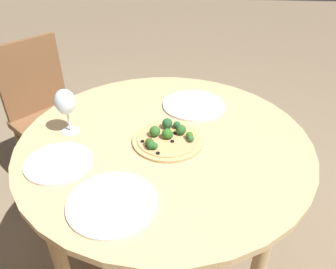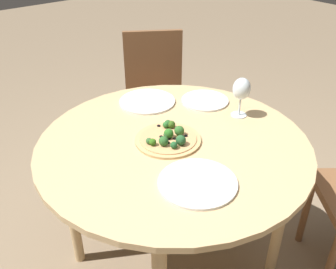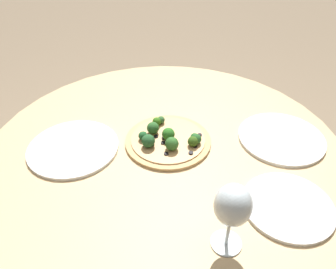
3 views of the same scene
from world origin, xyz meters
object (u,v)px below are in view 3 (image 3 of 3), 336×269
Objects in this scene: wine_glass at (233,207)px; plate_side at (281,138)px; pizza at (167,139)px; plate_far at (73,148)px; plate_near at (288,206)px.

wine_glass is 0.67× the size of plate_side.
pizza is 0.98× the size of plate_far.
plate_side is (0.25, -0.37, -0.12)m from wine_glass.
plate_side is (-0.23, -0.61, 0.00)m from plate_far.
pizza is 0.29m from plate_far.
pizza is 1.18× the size of plate_near.
wine_glass is 0.66× the size of plate_far.
plate_far is 1.02× the size of plate_side.
plate_near and plate_side have the same top height.
plate_side is at bearing -112.48° from pizza.
plate_far is 0.65m from plate_side.
wine_glass is (-0.38, 0.03, 0.11)m from pizza.
pizza is at bearing 24.48° from plate_near.
pizza is 0.40m from plate_near.
plate_near is 0.83× the size of plate_far.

